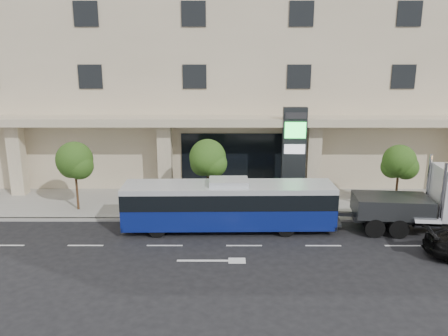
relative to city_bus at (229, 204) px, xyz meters
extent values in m
plane|color=black|center=(0.77, -0.65, -1.47)|extent=(120.00, 120.00, 0.00)
cube|color=gray|center=(0.77, 4.35, -1.39)|extent=(120.00, 6.00, 0.15)
cube|color=gray|center=(0.77, 1.35, -1.39)|extent=(120.00, 0.30, 0.15)
cube|color=#BBAA8C|center=(0.77, 14.85, 8.53)|extent=(60.00, 15.00, 20.00)
cube|color=#BBAA8C|center=(0.77, 6.15, 3.73)|extent=(60.00, 2.80, 0.50)
cube|color=black|center=(0.77, 7.32, 0.68)|extent=(8.00, 0.12, 4.00)
cube|color=#BBAA8C|center=(-14.23, 6.15, 1.13)|extent=(0.90, 0.90, 4.90)
cube|color=#BBAA8C|center=(-4.23, 6.15, 1.13)|extent=(0.90, 0.90, 4.90)
cube|color=#BBAA8C|center=(5.77, 6.15, 1.13)|extent=(0.90, 0.90, 4.90)
cylinder|color=#422B19|center=(-9.23, 2.95, 0.08)|extent=(0.14, 0.14, 2.80)
sphere|color=#224B15|center=(-9.23, 2.95, 1.80)|extent=(2.20, 2.20, 2.20)
sphere|color=#224B15|center=(-8.88, 2.75, 1.48)|extent=(1.65, 1.65, 1.65)
sphere|color=#224B15|center=(-9.53, 3.15, 1.40)|extent=(1.54, 1.54, 1.54)
cylinder|color=#422B19|center=(-1.23, 2.95, 0.15)|extent=(0.14, 0.14, 2.94)
sphere|color=#224B15|center=(-1.23, 2.95, 1.96)|extent=(2.20, 2.20, 2.20)
sphere|color=#224B15|center=(-0.88, 2.75, 1.62)|extent=(1.65, 1.65, 1.65)
sphere|color=#224B15|center=(-1.53, 3.15, 1.54)|extent=(1.54, 1.54, 1.54)
cylinder|color=#422B19|center=(10.27, 2.95, 0.05)|extent=(0.14, 0.14, 2.73)
sphere|color=#224B15|center=(10.27, 2.95, 1.73)|extent=(2.00, 2.00, 2.00)
sphere|color=#224B15|center=(10.62, 2.75, 1.41)|extent=(1.50, 1.50, 1.50)
sphere|color=#224B15|center=(9.97, 3.15, 1.34)|extent=(1.40, 1.40, 1.40)
cylinder|color=black|center=(-3.76, -1.06, -0.99)|extent=(0.95, 0.30, 0.95)
cylinder|color=black|center=(-3.79, 0.93, -0.99)|extent=(0.95, 0.30, 0.95)
cylinder|color=black|center=(3.05, -0.94, -0.99)|extent=(0.95, 0.30, 0.95)
cylinder|color=black|center=(3.01, 1.04, -0.99)|extent=(0.95, 0.30, 0.95)
cube|color=navy|center=(0.01, 0.00, -0.57)|extent=(11.38, 2.56, 1.13)
cube|color=black|center=(0.01, 0.00, 0.42)|extent=(11.38, 2.59, 0.85)
cube|color=silver|center=(0.01, 0.00, 0.99)|extent=(11.38, 2.56, 0.28)
cube|color=silver|center=(0.01, 0.00, 1.27)|extent=(2.10, 1.55, 0.28)
cube|color=#2D3033|center=(-5.61, -0.10, -1.04)|extent=(0.18, 2.36, 0.28)
cube|color=#2D3033|center=(5.63, 0.10, -1.04)|extent=(0.18, 2.36, 0.28)
cube|color=#2D3033|center=(10.81, -0.35, -0.72)|extent=(8.02, 1.68, 0.38)
cylinder|color=silver|center=(10.85, -1.39, 1.06)|extent=(0.18, 0.18, 3.19)
cylinder|color=silver|center=(11.04, 0.66, 1.06)|extent=(0.18, 0.18, 3.19)
cube|color=#2D3033|center=(8.80, -0.16, -0.01)|extent=(4.13, 2.61, 1.03)
cube|color=#2D3033|center=(6.56, 0.05, -0.58)|extent=(1.52, 0.40, 0.21)
cube|color=#2D3033|center=(6.00, 0.10, -0.95)|extent=(0.39, 1.70, 0.17)
cylinder|color=black|center=(8.89, -1.16, -0.95)|extent=(1.05, 0.40, 1.03)
cylinder|color=black|center=(9.08, 0.80, -0.95)|extent=(1.05, 0.40, 1.03)
cylinder|color=black|center=(7.68, -1.05, -0.95)|extent=(1.05, 0.40, 1.03)
cylinder|color=black|center=(7.86, 0.91, -0.95)|extent=(1.05, 0.40, 1.03)
cube|color=black|center=(4.23, 4.92, 1.72)|extent=(1.53, 0.54, 6.07)
cube|color=#24D845|center=(4.23, 4.64, 3.33)|extent=(1.32, 0.09, 1.01)
cube|color=silver|center=(4.23, 4.64, 2.12)|extent=(1.32, 0.09, 0.61)
cube|color=#262628|center=(4.23, 4.64, 4.24)|extent=(1.32, 0.09, 0.40)
camera|label=1|loc=(-0.20, -22.53, 7.64)|focal=35.00mm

